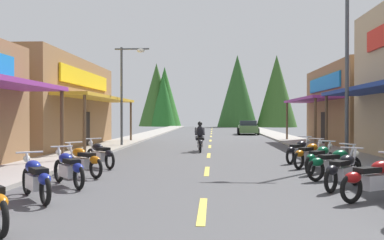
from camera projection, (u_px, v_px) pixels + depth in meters
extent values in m
cube|color=#4C4C4F|center=(210.00, 143.00, 29.87)|extent=(9.74, 87.64, 0.10)
cube|color=#9E9991|center=(125.00, 141.00, 30.17)|extent=(2.40, 87.64, 0.12)
cube|color=#9E9991|center=(297.00, 142.00, 29.56)|extent=(2.40, 87.64, 0.12)
cube|color=#E0C64C|center=(202.00, 210.00, 8.28)|extent=(0.16, 2.40, 0.01)
cube|color=#E0C64C|center=(207.00, 171.00, 14.17)|extent=(0.16, 2.40, 0.01)
cube|color=#E0C64C|center=(209.00, 155.00, 19.81)|extent=(0.16, 2.40, 0.01)
cube|color=#E0C64C|center=(210.00, 147.00, 25.56)|extent=(0.16, 2.40, 0.01)
cube|color=#E0C64C|center=(210.00, 141.00, 31.77)|extent=(0.16, 2.40, 0.01)
cube|color=#E0C64C|center=(211.00, 136.00, 38.26)|extent=(0.16, 2.40, 0.01)
cube|color=#E0C64C|center=(211.00, 134.00, 44.51)|extent=(0.16, 2.40, 0.01)
cube|color=#E0C64C|center=(212.00, 131.00, 50.38)|extent=(0.16, 2.40, 0.01)
cube|color=#E0C64C|center=(212.00, 130.00, 56.80)|extent=(0.16, 2.40, 0.01)
cube|color=#E0C64C|center=(212.00, 128.00, 63.64)|extent=(0.16, 2.40, 0.01)
cylinder|color=brown|center=(62.00, 127.00, 16.48)|extent=(0.14, 0.14, 2.82)
cube|color=olive|center=(19.00, 104.00, 25.09)|extent=(7.98, 12.53, 5.14)
cube|color=gold|center=(101.00, 98.00, 24.84)|extent=(1.80, 11.28, 0.16)
cylinder|color=brown|center=(85.00, 126.00, 19.39)|extent=(0.14, 0.14, 2.82)
cylinder|color=brown|center=(131.00, 122.00, 30.26)|extent=(0.14, 0.14, 2.82)
cube|color=yellow|center=(87.00, 79.00, 24.88)|extent=(0.10, 8.77, 0.90)
cube|color=black|center=(87.00, 130.00, 24.91)|extent=(0.08, 1.10, 2.10)
cylinder|color=brown|center=(326.00, 125.00, 20.48)|extent=(0.14, 0.14, 2.82)
cube|color=#8C338C|center=(310.00, 100.00, 27.02)|extent=(1.80, 9.15, 0.16)
cylinder|color=brown|center=(315.00, 124.00, 22.70)|extent=(0.14, 0.14, 2.82)
cylinder|color=brown|center=(287.00, 122.00, 31.44)|extent=(0.14, 0.14, 2.82)
cube|color=#197FCC|center=(323.00, 83.00, 26.97)|extent=(0.10, 7.12, 0.90)
cube|color=black|center=(324.00, 129.00, 26.99)|extent=(0.08, 1.10, 2.10)
cylinder|color=#474C51|center=(122.00, 97.00, 25.34)|extent=(0.14, 0.14, 5.96)
cylinder|color=#474C51|center=(132.00, 49.00, 25.28)|extent=(2.07, 0.10, 0.10)
ellipsoid|color=silver|center=(141.00, 51.00, 25.25)|extent=(0.50, 0.30, 0.24)
cylinder|color=#474C51|center=(347.00, 75.00, 16.05)|extent=(0.14, 0.14, 6.84)
torus|color=black|center=(351.00, 189.00, 8.93)|extent=(0.60, 0.42, 0.64)
cube|color=silver|center=(375.00, 182.00, 9.29)|extent=(0.74, 0.60, 0.32)
ellipsoid|color=#A51414|center=(381.00, 167.00, 9.38)|extent=(0.64, 0.56, 0.28)
cube|color=black|center=(368.00, 170.00, 9.17)|extent=(0.66, 0.55, 0.12)
ellipsoid|color=#A51414|center=(353.00, 178.00, 8.96)|extent=(0.50, 0.43, 0.24)
torus|color=black|center=(355.00, 174.00, 11.26)|extent=(0.49, 0.56, 0.64)
torus|color=black|center=(331.00, 180.00, 10.15)|extent=(0.49, 0.56, 0.64)
cube|color=silver|center=(344.00, 173.00, 10.70)|extent=(0.66, 0.72, 0.32)
ellipsoid|color=black|center=(347.00, 160.00, 10.85)|extent=(0.60, 0.64, 0.28)
cube|color=black|center=(340.00, 163.00, 10.52)|extent=(0.60, 0.64, 0.12)
ellipsoid|color=black|center=(332.00, 170.00, 10.19)|extent=(0.47, 0.49, 0.24)
cylinder|color=silver|center=(354.00, 162.00, 11.16)|extent=(0.28, 0.32, 0.71)
cylinder|color=silver|center=(352.00, 148.00, 11.07)|extent=(0.49, 0.41, 0.04)
sphere|color=white|center=(356.00, 154.00, 11.27)|extent=(0.16, 0.16, 0.16)
torus|color=black|center=(353.00, 167.00, 12.65)|extent=(0.60, 0.41, 0.64)
torus|color=black|center=(316.00, 170.00, 11.95)|extent=(0.60, 0.41, 0.64)
cube|color=silver|center=(335.00, 166.00, 12.30)|extent=(0.74, 0.60, 0.32)
ellipsoid|color=#0C5933|center=(340.00, 155.00, 12.39)|extent=(0.64, 0.56, 0.28)
cube|color=black|center=(329.00, 157.00, 12.18)|extent=(0.66, 0.55, 0.12)
ellipsoid|color=#0C5933|center=(317.00, 162.00, 11.97)|extent=(0.50, 0.43, 0.24)
cylinder|color=silver|center=(350.00, 156.00, 12.59)|extent=(0.35, 0.24, 0.71)
cylinder|color=silver|center=(347.00, 144.00, 12.53)|extent=(0.34, 0.54, 0.04)
sphere|color=white|center=(354.00, 149.00, 12.66)|extent=(0.16, 0.16, 0.16)
torus|color=black|center=(330.00, 161.00, 14.25)|extent=(0.47, 0.57, 0.64)
torus|color=black|center=(310.00, 165.00, 13.11)|extent=(0.47, 0.57, 0.64)
cube|color=silver|center=(320.00, 161.00, 13.68)|extent=(0.65, 0.73, 0.32)
ellipsoid|color=#0C5933|center=(323.00, 151.00, 13.83)|extent=(0.60, 0.64, 0.28)
cube|color=black|center=(317.00, 153.00, 13.48)|extent=(0.59, 0.65, 0.12)
ellipsoid|color=#0C5933|center=(311.00, 158.00, 13.14)|extent=(0.46, 0.49, 0.24)
cylinder|color=silver|center=(328.00, 152.00, 14.15)|extent=(0.27, 0.33, 0.71)
cylinder|color=silver|center=(327.00, 141.00, 14.05)|extent=(0.50, 0.40, 0.04)
sphere|color=white|center=(330.00, 146.00, 14.27)|extent=(0.16, 0.16, 0.16)
torus|color=black|center=(320.00, 157.00, 15.73)|extent=(0.50, 0.55, 0.64)
torus|color=black|center=(299.00, 160.00, 14.66)|extent=(0.50, 0.55, 0.64)
cube|color=silver|center=(310.00, 156.00, 15.20)|extent=(0.67, 0.71, 0.32)
ellipsoid|color=#BF660C|center=(312.00, 147.00, 15.34)|extent=(0.61, 0.63, 0.28)
cube|color=black|center=(306.00, 149.00, 15.01)|extent=(0.61, 0.64, 0.12)
ellipsoid|color=#BF660C|center=(300.00, 153.00, 14.69)|extent=(0.47, 0.49, 0.24)
cylinder|color=silver|center=(318.00, 149.00, 15.64)|extent=(0.29, 0.32, 0.71)
cylinder|color=silver|center=(316.00, 139.00, 15.55)|extent=(0.48, 0.43, 0.04)
sphere|color=white|center=(320.00, 143.00, 15.75)|extent=(0.16, 0.16, 0.16)
torus|color=black|center=(307.00, 153.00, 17.33)|extent=(0.47, 0.57, 0.64)
torus|color=black|center=(290.00, 156.00, 16.18)|extent=(0.47, 0.57, 0.64)
cube|color=silver|center=(299.00, 153.00, 16.76)|extent=(0.65, 0.73, 0.32)
ellipsoid|color=black|center=(301.00, 144.00, 16.91)|extent=(0.59, 0.64, 0.28)
cube|color=black|center=(296.00, 146.00, 16.56)|extent=(0.59, 0.65, 0.12)
ellipsoid|color=black|center=(291.00, 150.00, 16.22)|extent=(0.46, 0.50, 0.24)
cylinder|color=silver|center=(306.00, 145.00, 17.23)|extent=(0.27, 0.33, 0.71)
cylinder|color=silver|center=(305.00, 137.00, 17.14)|extent=(0.50, 0.39, 0.04)
sphere|color=white|center=(308.00, 140.00, 17.35)|extent=(0.16, 0.16, 0.16)
torus|color=black|center=(0.00, 217.00, 6.39)|extent=(0.51, 0.53, 0.64)
torus|color=black|center=(27.00, 181.00, 9.94)|extent=(0.47, 0.57, 0.64)
torus|color=black|center=(45.00, 190.00, 8.71)|extent=(0.47, 0.57, 0.64)
cube|color=silver|center=(36.00, 182.00, 9.32)|extent=(0.65, 0.73, 0.32)
ellipsoid|color=navy|center=(33.00, 166.00, 9.48)|extent=(0.60, 0.64, 0.28)
cube|color=black|center=(39.00, 170.00, 9.11)|extent=(0.59, 0.65, 0.12)
ellipsoid|color=navy|center=(44.00, 179.00, 8.75)|extent=(0.46, 0.50, 0.24)
cylinder|color=silver|center=(28.00, 168.00, 9.83)|extent=(0.27, 0.33, 0.71)
cylinder|color=silver|center=(30.00, 152.00, 9.73)|extent=(0.50, 0.40, 0.04)
sphere|color=white|center=(27.00, 159.00, 9.96)|extent=(0.16, 0.16, 0.16)
torus|color=black|center=(59.00, 171.00, 11.78)|extent=(0.48, 0.56, 0.64)
torus|color=black|center=(79.00, 177.00, 10.57)|extent=(0.48, 0.56, 0.64)
cube|color=silver|center=(68.00, 171.00, 11.17)|extent=(0.66, 0.72, 0.32)
ellipsoid|color=navy|center=(66.00, 158.00, 11.33)|extent=(0.60, 0.64, 0.28)
cube|color=black|center=(72.00, 161.00, 10.97)|extent=(0.59, 0.64, 0.12)
ellipsoid|color=navy|center=(78.00, 168.00, 10.61)|extent=(0.46, 0.49, 0.24)
cylinder|color=silver|center=(60.00, 160.00, 11.67)|extent=(0.28, 0.33, 0.71)
cylinder|color=silver|center=(62.00, 146.00, 11.57)|extent=(0.49, 0.41, 0.04)
sphere|color=white|center=(58.00, 152.00, 11.80)|extent=(0.16, 0.16, 0.16)
torus|color=black|center=(70.00, 164.00, 13.53)|extent=(0.55, 0.50, 0.64)
torus|color=black|center=(96.00, 168.00, 12.48)|extent=(0.55, 0.50, 0.64)
cube|color=silver|center=(82.00, 163.00, 13.00)|extent=(0.71, 0.67, 0.32)
ellipsoid|color=#BF660C|center=(79.00, 152.00, 13.14)|extent=(0.63, 0.61, 0.28)
cube|color=black|center=(87.00, 155.00, 12.83)|extent=(0.63, 0.61, 0.12)
ellipsoid|color=#BF660C|center=(95.00, 160.00, 12.51)|extent=(0.49, 0.47, 0.24)
cylinder|color=silver|center=(72.00, 154.00, 13.44)|extent=(0.32, 0.29, 0.71)
cylinder|color=silver|center=(74.00, 142.00, 13.35)|extent=(0.43, 0.48, 0.04)
sphere|color=white|center=(69.00, 147.00, 13.55)|extent=(0.16, 0.16, 0.16)
torus|color=black|center=(91.00, 157.00, 15.81)|extent=(0.50, 0.55, 0.64)
torus|color=black|center=(110.00, 160.00, 14.63)|extent=(0.50, 0.55, 0.64)
cube|color=silver|center=(100.00, 156.00, 15.22)|extent=(0.67, 0.71, 0.32)
ellipsoid|color=black|center=(97.00, 147.00, 15.37)|extent=(0.61, 0.63, 0.28)
cube|color=black|center=(103.00, 149.00, 15.02)|extent=(0.61, 0.64, 0.12)
ellipsoid|color=black|center=(109.00, 154.00, 14.67)|extent=(0.47, 0.49, 0.24)
cylinder|color=silver|center=(92.00, 148.00, 15.70)|extent=(0.29, 0.32, 0.71)
cylinder|color=silver|center=(94.00, 139.00, 15.60)|extent=(0.48, 0.43, 0.04)
sphere|color=white|center=(91.00, 143.00, 15.82)|extent=(0.16, 0.16, 0.16)
torus|color=black|center=(199.00, 144.00, 22.79)|extent=(0.14, 0.65, 0.64)
torus|color=black|center=(200.00, 146.00, 21.29)|extent=(0.14, 0.65, 0.64)
cube|color=silver|center=(200.00, 144.00, 22.04)|extent=(0.32, 0.72, 0.32)
ellipsoid|color=black|center=(200.00, 138.00, 22.24)|extent=(0.35, 0.58, 0.28)
cube|color=black|center=(200.00, 139.00, 21.79)|extent=(0.32, 0.62, 0.12)
ellipsoid|color=black|center=(200.00, 142.00, 21.34)|extent=(0.27, 0.45, 0.24)
cylinder|color=silver|center=(200.00, 138.00, 22.66)|extent=(0.08, 0.37, 0.71)
cylinder|color=silver|center=(200.00, 132.00, 22.54)|extent=(0.60, 0.08, 0.04)
sphere|color=white|center=(199.00, 135.00, 22.82)|extent=(0.16, 0.16, 0.16)
ellipsoid|color=black|center=(200.00, 131.00, 21.89)|extent=(0.40, 0.40, 0.64)
sphere|color=black|center=(200.00, 124.00, 21.93)|extent=(0.24, 0.24, 0.24)
cylinder|color=black|center=(197.00, 138.00, 22.06)|extent=(0.17, 0.43, 0.24)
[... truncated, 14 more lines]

